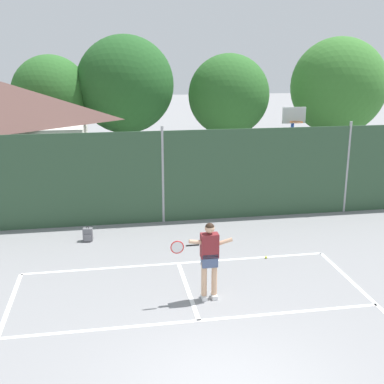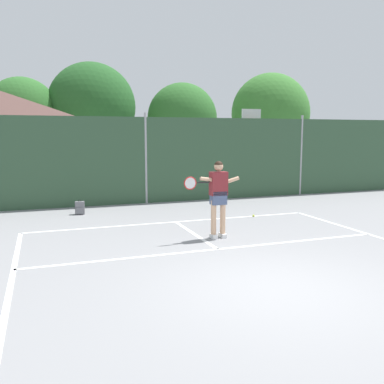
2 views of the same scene
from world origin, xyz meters
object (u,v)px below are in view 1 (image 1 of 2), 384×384
(tennis_player, at_px, (209,254))
(tennis_ball, at_px, (266,257))
(backpack_grey, at_px, (88,235))
(basketball_hoop, at_px, (292,140))

(tennis_player, bearing_deg, tennis_ball, 44.51)
(backpack_grey, bearing_deg, basketball_hoop, 23.12)
(tennis_ball, bearing_deg, tennis_player, -135.49)
(tennis_player, bearing_deg, basketball_hoop, 57.52)
(basketball_hoop, height_order, backpack_grey, basketball_hoop)
(basketball_hoop, distance_m, tennis_player, 8.91)
(tennis_player, relative_size, backpack_grey, 4.01)
(basketball_hoop, bearing_deg, backpack_grey, -156.88)
(tennis_player, distance_m, tennis_ball, 3.06)
(tennis_player, distance_m, backpack_grey, 5.17)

